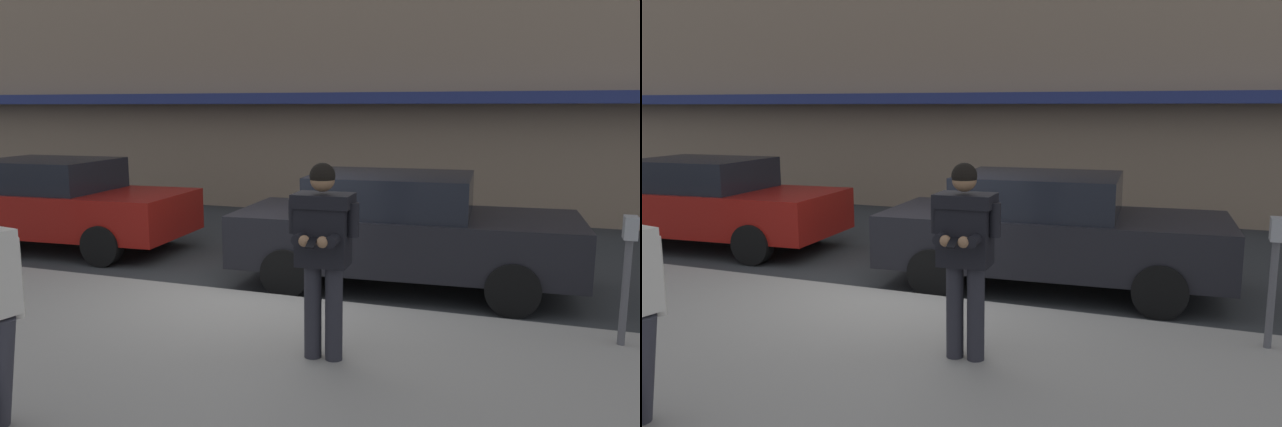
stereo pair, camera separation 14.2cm
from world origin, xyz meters
TOP-DOWN VIEW (x-y plane):
  - ground_plane at (0.00, 0.00)m, footprint 80.00×80.00m
  - sidewalk at (1.00, -2.85)m, footprint 32.00×5.30m
  - curb_paint_line at (1.00, 0.05)m, footprint 28.00×0.12m
  - parked_sedan_near at (-4.60, 1.43)m, footprint 4.61×2.16m
  - parked_sedan_mid at (1.45, 1.11)m, footprint 4.61×2.16m
  - man_texting_on_phone at (1.37, -1.88)m, footprint 0.65×0.59m
  - parking_meter at (3.99, -0.60)m, footprint 0.12×0.18m

SIDE VIEW (x-z plane):
  - ground_plane at x=0.00m, z-range 0.00..0.00m
  - curb_paint_line at x=1.00m, z-range 0.00..0.01m
  - sidewalk at x=1.00m, z-range 0.00..0.14m
  - parked_sedan_near at x=-4.60m, z-range 0.02..1.56m
  - parked_sedan_mid at x=1.45m, z-range 0.02..1.56m
  - parking_meter at x=3.99m, z-range 0.33..1.60m
  - man_texting_on_phone at x=1.37m, z-range 0.35..2.15m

